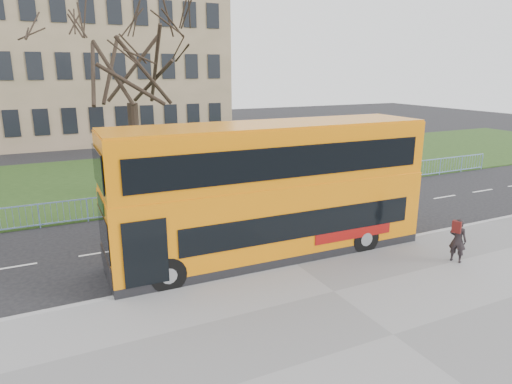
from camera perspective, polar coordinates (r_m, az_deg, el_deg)
ground at (r=17.80m, az=1.94°, el=-7.15°), size 120.00×120.00×0.00m
pavement at (r=12.84m, az=16.75°, el=-16.91°), size 80.00×10.50×0.12m
kerb at (r=16.52m, az=4.48°, el=-8.73°), size 80.00×0.20×0.14m
grass_verge at (r=30.61m, az=-10.61°, el=2.19°), size 80.00×15.40×0.08m
guard_railing at (r=23.35m, az=-5.60°, el=-0.34°), size 40.00×0.12×1.10m
bare_tree at (r=25.02m, az=-15.36°, el=12.86°), size 8.27×8.27×11.82m
civic_building at (r=49.63m, az=-23.46°, el=14.19°), size 30.00×15.00×14.00m
yellow_bus at (r=16.38m, az=1.78°, el=0.50°), size 11.64×3.01×4.86m
pedestrian at (r=17.62m, az=23.90°, el=-5.53°), size 0.60×0.69×1.59m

